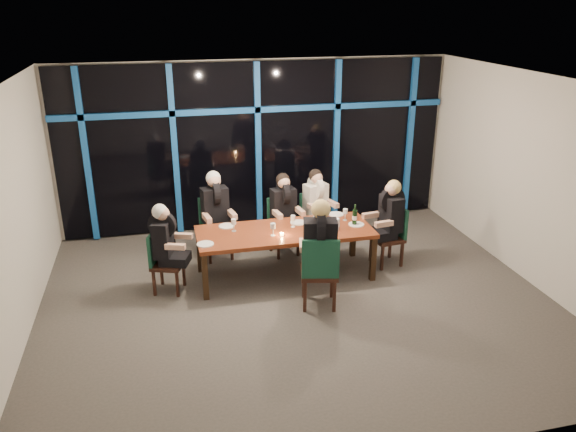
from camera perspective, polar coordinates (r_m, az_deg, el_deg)
The scene contains 29 objects.
room at distance 7.15m, azimuth 1.12°, elevation 5.60°, with size 7.04×7.00×3.02m.
window_wall at distance 10.04m, azimuth -3.05°, elevation 7.38°, with size 6.86×0.43×2.94m.
dining_table at distance 8.33m, azimuth -0.32°, elevation -1.88°, with size 2.60×1.00×0.75m.
chair_far_left at distance 9.13m, azimuth -7.42°, elevation -0.81°, with size 0.53×0.53×0.99m.
chair_far_mid at distance 9.20m, azimuth -0.58°, elevation -0.65°, with size 0.50×0.50×0.93m.
chair_far_right at distance 9.50m, azimuth 2.64°, elevation -0.01°, with size 0.53×0.53×0.92m.
chair_end_left at distance 8.18m, azimuth -12.67°, elevation -4.24°, with size 0.53×0.53×0.90m.
chair_end_right at distance 8.94m, azimuth 10.53°, elevation -1.64°, with size 0.50×0.50×0.95m.
chair_near_mid at distance 7.51m, azimuth 3.24°, elevation -5.37°, with size 0.59×0.59×1.06m.
diner_far_left at distance 8.92m, azimuth -7.39°, elevation 1.33°, with size 0.53×0.65×0.96m.
diner_far_mid at distance 9.00m, azimuth -0.40°, elevation 1.37°, with size 0.50×0.61×0.91m.
diner_far_right at distance 9.31m, azimuth 2.94°, elevation 1.93°, with size 0.54×0.62×0.89m.
diner_end_left at distance 8.01m, azimuth -12.36°, elevation -1.94°, with size 0.62×0.54×0.88m.
diner_end_right at distance 8.77m, azimuth 10.24°, elevation 0.55°, with size 0.62×0.50×0.92m.
diner_near_mid at distance 7.42m, azimuth 3.26°, elevation -2.17°, with size 0.59×0.71×1.03m.
plate_far_left at distance 8.48m, azimuth -6.26°, elevation -1.03°, with size 0.24×0.24×0.01m, color white.
plate_far_mid at distance 8.56m, azimuth 1.03°, elevation -0.66°, with size 0.24×0.24×0.01m, color white.
plate_far_right at distance 8.92m, azimuth 4.91°, elevation 0.17°, with size 0.24×0.24×0.01m, color white.
plate_end_left at distance 7.90m, azimuth -8.40°, elevation -2.85°, with size 0.24×0.24×0.01m, color white.
plate_end_right at distance 8.55m, azimuth 6.94°, elevation -0.86°, with size 0.24×0.24×0.01m, color white.
plate_near_mid at distance 8.03m, azimuth 2.96°, elevation -2.22°, with size 0.24×0.24×0.01m, color white.
wine_bottle at distance 8.50m, azimuth 6.79°, elevation -0.12°, with size 0.07×0.07×0.33m.
water_pitcher at distance 8.31m, azimuth 4.90°, elevation -0.83°, with size 0.11×0.10×0.18m.
tea_light at distance 8.12m, azimuth -0.63°, elevation -1.85°, with size 0.06×0.06×0.03m, color #FBA94B.
wine_glass_a at distance 8.06m, azimuth -1.54°, elevation -1.10°, with size 0.07×0.07×0.19m.
wine_glass_b at distance 8.37m, azimuth 0.51°, elevation -0.26°, with size 0.07×0.07×0.18m.
wine_glass_c at distance 8.28m, azimuth 2.77°, elevation -0.45°, with size 0.08×0.08×0.20m.
wine_glass_d at distance 8.25m, azimuth -5.55°, elevation -0.66°, with size 0.07×0.07×0.19m.
wine_glass_e at distance 8.67m, azimuth 5.84°, elevation 0.40°, with size 0.07×0.07×0.19m.
Camera 1 is at (-1.73, -6.66, 3.95)m, focal length 35.00 mm.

